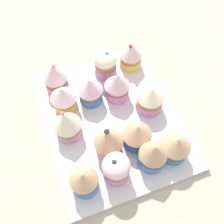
% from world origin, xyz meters
% --- Properties ---
extents(ground_plane, '(1.80, 1.80, 0.03)m').
position_xyz_m(ground_plane, '(0.00, 0.00, -0.01)').
color(ground_plane, '#B2A899').
extents(baking_tray, '(0.30, 0.36, 0.01)m').
position_xyz_m(baking_tray, '(0.00, 0.00, 0.01)').
color(baking_tray, silver).
rests_on(baking_tray, ground_plane).
extents(cupcake_0, '(0.06, 0.06, 0.07)m').
position_xyz_m(cupcake_0, '(-0.10, -0.12, 0.05)').
color(cupcake_0, '#477AC6').
rests_on(cupcake_0, baking_tray).
extents(cupcake_1, '(0.06, 0.06, 0.07)m').
position_xyz_m(cupcake_1, '(-0.04, -0.12, 0.05)').
color(cupcake_1, pink).
rests_on(cupcake_1, baking_tray).
extents(cupcake_2, '(0.06, 0.06, 0.08)m').
position_xyz_m(cupcake_2, '(0.04, -0.12, 0.05)').
color(cupcake_2, '#477AC6').
rests_on(cupcake_2, baking_tray).
extents(cupcake_3, '(0.06, 0.06, 0.07)m').
position_xyz_m(cupcake_3, '(0.09, -0.12, 0.05)').
color(cupcake_3, '#477AC6').
rests_on(cupcake_3, baking_tray).
extents(cupcake_4, '(0.06, 0.06, 0.08)m').
position_xyz_m(cupcake_4, '(-0.03, -0.07, 0.05)').
color(cupcake_4, pink).
rests_on(cupcake_4, baking_tray).
extents(cupcake_5, '(0.06, 0.06, 0.07)m').
position_xyz_m(cupcake_5, '(0.03, -0.07, 0.05)').
color(cupcake_5, '#477AC6').
rests_on(cupcake_5, baking_tray).
extents(cupcake_6, '(0.06, 0.06, 0.08)m').
position_xyz_m(cupcake_6, '(-0.10, -0.00, 0.05)').
color(cupcake_6, pink).
rests_on(cupcake_6, baking_tray).
extents(cupcake_7, '(0.06, 0.06, 0.07)m').
position_xyz_m(cupcake_7, '(0.09, 0.00, 0.05)').
color(cupcake_7, pink).
rests_on(cupcake_7, baking_tray).
extents(cupcake_8, '(0.06, 0.06, 0.07)m').
position_xyz_m(cupcake_8, '(-0.09, 0.07, 0.05)').
color(cupcake_8, '#EFC651').
rests_on(cupcake_8, baking_tray).
extents(cupcake_9, '(0.06, 0.06, 0.07)m').
position_xyz_m(cupcake_9, '(-0.03, 0.07, 0.05)').
color(cupcake_9, '#477AC6').
rests_on(cupcake_9, baking_tray).
extents(cupcake_10, '(0.06, 0.06, 0.08)m').
position_xyz_m(cupcake_10, '(0.03, 0.06, 0.05)').
color(cupcake_10, pink).
rests_on(cupcake_10, baking_tray).
extents(cupcake_11, '(0.06, 0.06, 0.08)m').
position_xyz_m(cupcake_11, '(-0.09, 0.13, 0.05)').
color(cupcake_11, pink).
rests_on(cupcake_11, baking_tray).
extents(cupcake_12, '(0.06, 0.06, 0.07)m').
position_xyz_m(cupcake_12, '(0.03, 0.13, 0.05)').
color(cupcake_12, pink).
rests_on(cupcake_12, baking_tray).
extents(cupcake_13, '(0.05, 0.05, 0.07)m').
position_xyz_m(cupcake_13, '(0.10, 0.13, 0.05)').
color(cupcake_13, '#EFC651').
rests_on(cupcake_13, baking_tray).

